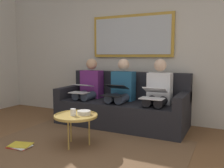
# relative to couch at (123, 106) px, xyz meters

# --- Properties ---
(wall_rear) EXTENTS (6.00, 0.12, 2.60)m
(wall_rear) POSITION_rel_couch_xyz_m (0.00, -0.48, 0.99)
(wall_rear) COLOR beige
(wall_rear) RESTS_ON ground_plane
(area_rug) EXTENTS (2.60, 1.80, 0.01)m
(area_rug) POSITION_rel_couch_xyz_m (0.00, 1.27, -0.31)
(area_rug) COLOR brown
(area_rug) RESTS_ON ground_plane
(couch) EXTENTS (2.20, 0.90, 0.90)m
(couch) POSITION_rel_couch_xyz_m (0.00, 0.00, 0.00)
(couch) COLOR black
(couch) RESTS_ON ground_plane
(framed_mirror) EXTENTS (1.55, 0.05, 0.77)m
(framed_mirror) POSITION_rel_couch_xyz_m (0.00, -0.39, 1.24)
(framed_mirror) COLOR #B7892D
(coffee_table) EXTENTS (0.57, 0.57, 0.43)m
(coffee_table) POSITION_rel_couch_xyz_m (0.13, 1.22, 0.09)
(coffee_table) COLOR tan
(coffee_table) RESTS_ON ground_plane
(cup) EXTENTS (0.07, 0.07, 0.09)m
(cup) POSITION_rel_couch_xyz_m (0.15, 1.26, 0.15)
(cup) COLOR silver
(cup) RESTS_ON coffee_table
(bowl) EXTENTS (0.18, 0.18, 0.05)m
(bowl) POSITION_rel_couch_xyz_m (0.06, 1.14, 0.13)
(bowl) COLOR beige
(bowl) RESTS_ON coffee_table
(person_left) EXTENTS (0.38, 0.58, 1.14)m
(person_left) POSITION_rel_couch_xyz_m (-0.64, 0.07, 0.30)
(person_left) COLOR silver
(person_left) RESTS_ON couch
(laptop_white) EXTENTS (0.35, 0.37, 0.16)m
(laptop_white) POSITION_rel_couch_xyz_m (-0.64, 0.30, 0.31)
(laptop_white) COLOR white
(person_middle) EXTENTS (0.38, 0.58, 1.14)m
(person_middle) POSITION_rel_couch_xyz_m (0.00, 0.07, 0.30)
(person_middle) COLOR #235B84
(person_middle) RESTS_ON couch
(laptop_black) EXTENTS (0.34, 0.39, 0.17)m
(laptop_black) POSITION_rel_couch_xyz_m (0.00, 0.30, 0.32)
(laptop_black) COLOR black
(person_right) EXTENTS (0.38, 0.58, 1.14)m
(person_right) POSITION_rel_couch_xyz_m (0.64, 0.07, 0.30)
(person_right) COLOR #66236B
(person_right) RESTS_ON couch
(laptop_silver) EXTENTS (0.31, 0.34, 0.14)m
(laptop_silver) POSITION_rel_couch_xyz_m (0.64, 0.32, 0.32)
(laptop_silver) COLOR silver
(magazine_stack) EXTENTS (0.32, 0.27, 0.03)m
(magazine_stack) POSITION_rel_couch_xyz_m (0.76, 1.59, -0.29)
(magazine_stack) COLOR red
(magazine_stack) RESTS_ON ground_plane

